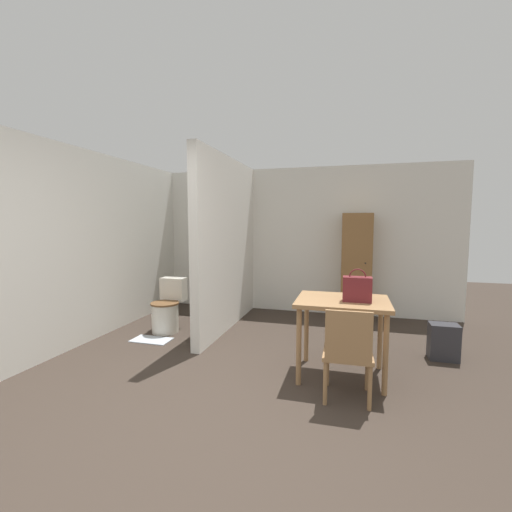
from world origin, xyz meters
TOP-DOWN VIEW (x-y plane):
  - ground_plane at (0.00, 0.00)m, footprint 16.00×16.00m
  - wall_back at (0.00, 3.88)m, footprint 5.55×0.12m
  - wall_left at (-2.33, 1.91)m, footprint 0.12×4.82m
  - partition_wall at (-0.74, 2.67)m, footprint 0.12×2.31m
  - dining_table at (0.95, 1.37)m, footprint 0.90×0.71m
  - wooden_chair at (1.02, 0.88)m, footprint 0.43×0.43m
  - toilet at (-1.51, 2.22)m, footprint 0.40×0.55m
  - handbag at (1.09, 1.31)m, footprint 0.27×0.13m
  - wooden_cabinet at (1.12, 3.59)m, footprint 0.47×0.45m
  - bath_mat at (-1.51, 1.79)m, footprint 0.52×0.29m
  - space_heater at (2.07, 2.13)m, footprint 0.31×0.22m

SIDE VIEW (x-z plane):
  - ground_plane at x=0.00m, z-range 0.00..0.00m
  - bath_mat at x=-1.51m, z-range 0.00..0.01m
  - space_heater at x=2.07m, z-range 0.00..0.41m
  - toilet at x=-1.51m, z-range -0.06..0.69m
  - wooden_chair at x=1.02m, z-range 0.03..0.87m
  - dining_table at x=0.95m, z-range 0.29..1.08m
  - wooden_cabinet at x=1.12m, z-range 0.00..1.71m
  - handbag at x=1.09m, z-range 0.76..1.08m
  - wall_back at x=0.00m, z-range 0.00..2.50m
  - wall_left at x=-2.33m, z-range 0.00..2.50m
  - partition_wall at x=-0.74m, z-range 0.00..2.50m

